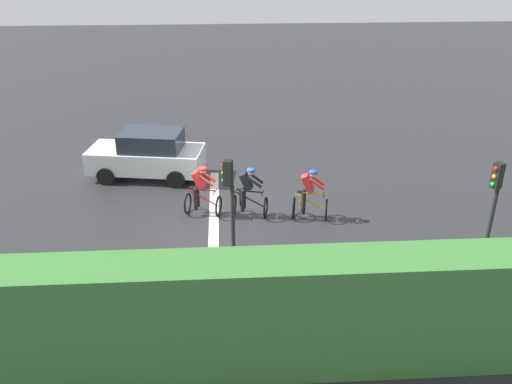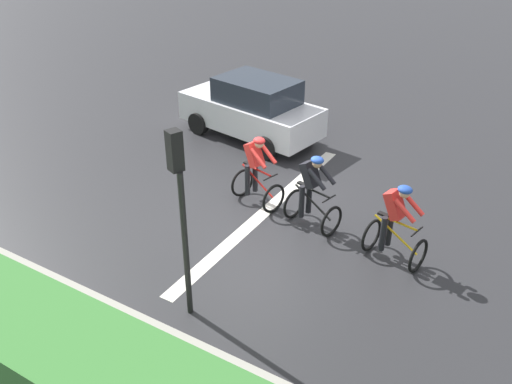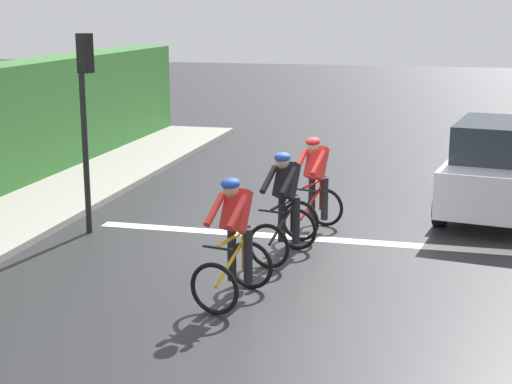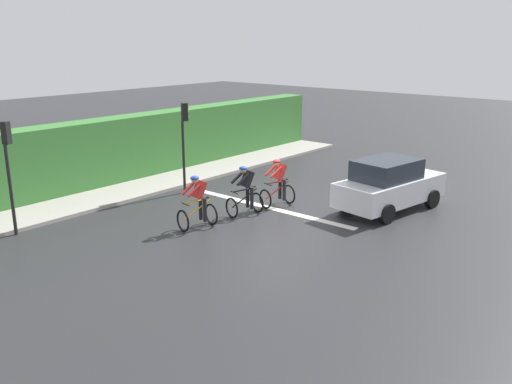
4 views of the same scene
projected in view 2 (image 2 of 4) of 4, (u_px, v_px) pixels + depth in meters
ground_plane at (260, 209)px, 12.43m from camera, size 80.00×80.00×0.00m
road_marking_stop_line at (266, 211)px, 12.36m from camera, size 7.00×0.30×0.01m
cyclist_lead at (395, 225)px, 10.43m from camera, size 0.88×1.19×1.66m
cyclist_second at (312, 193)px, 11.47m from camera, size 0.91×1.21×1.66m
cyclist_mid at (256, 172)px, 12.29m from camera, size 0.93×1.22×1.66m
car_white at (252, 108)px, 15.48m from camera, size 2.38×4.32×1.76m
traffic_light_near_crossing at (180, 199)px, 8.45m from camera, size 0.26×0.30×3.34m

